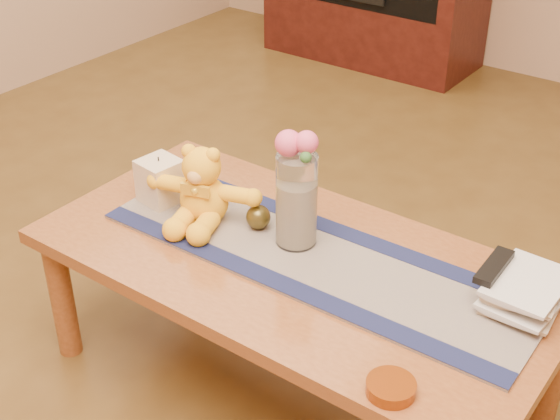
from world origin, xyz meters
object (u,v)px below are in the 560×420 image
Objects in this scene: teddy_bear at (203,185)px; tv_remote at (494,267)px; book_bottom at (491,289)px; amber_dish at (391,388)px; pillar_candle at (160,181)px; glass_vase at (297,200)px; bronze_ball at (258,217)px.

tv_remote is at bearing -6.28° from teddy_bear.
amber_dish is (-0.03, -0.45, 0.00)m from book_bottom.
tv_remote reaches higher than book_bottom.
amber_dish is at bearing -17.12° from pillar_candle.
glass_vase is 3.78× the size of bronze_ball.
pillar_candle is at bearing 162.88° from amber_dish.
bronze_ball is at bearing -172.37° from tv_remote.
pillar_candle reaches higher than amber_dish.
teddy_bear is 0.28m from glass_vase.
tv_remote is 0.44m from amber_dish.
bronze_ball is at bearing -174.49° from book_bottom.
teddy_bear is 0.18m from bronze_ball.
tv_remote is 1.50× the size of amber_dish.
glass_vase reaches higher than tv_remote.
book_bottom is (0.51, 0.11, -0.13)m from glass_vase.
amber_dish is at bearing -95.86° from tv_remote.
glass_vase is 1.17× the size of book_bottom.
tv_remote is (0.51, 0.10, -0.05)m from glass_vase.
bronze_ball is at bearing 8.48° from pillar_candle.
teddy_bear is at bearing -170.66° from tv_remote.
pillar_candle is 0.97m from tv_remote.
glass_vase is 1.62× the size of tv_remote.
teddy_bear reaches higher than book_bottom.
glass_vase reaches higher than teddy_bear.
bronze_ball is (-0.12, -0.00, -0.10)m from glass_vase.
bronze_ball is (0.15, 0.05, -0.07)m from teddy_bear.
teddy_bear is at bearing -0.40° from pillar_candle.
book_bottom is at bearing 12.06° from glass_vase.
teddy_bear is 1.43× the size of book_bottom.
pillar_candle is at bearing -173.32° from glass_vase.
glass_vase is at bearing -172.56° from book_bottom.
pillar_candle is at bearing 162.36° from teddy_bear.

